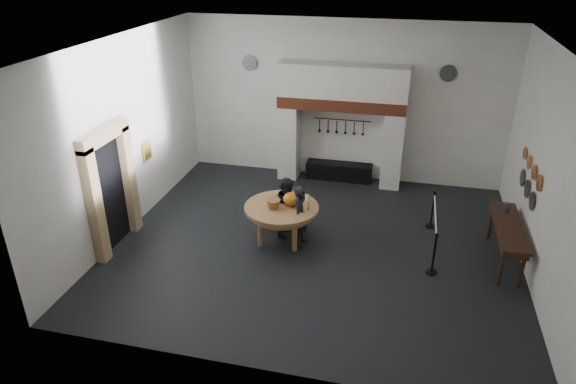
% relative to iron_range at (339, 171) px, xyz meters
% --- Properties ---
extents(floor, '(9.00, 8.00, 0.02)m').
position_rel_iron_range_xyz_m(floor, '(0.00, -3.72, -0.25)').
color(floor, black).
rests_on(floor, ground).
extents(ceiling, '(9.00, 8.00, 0.02)m').
position_rel_iron_range_xyz_m(ceiling, '(0.00, -3.72, 4.25)').
color(ceiling, silver).
rests_on(ceiling, wall_back).
extents(wall_back, '(9.00, 0.02, 4.50)m').
position_rel_iron_range_xyz_m(wall_back, '(0.00, 0.28, 2.00)').
color(wall_back, white).
rests_on(wall_back, floor).
extents(wall_front, '(9.00, 0.02, 4.50)m').
position_rel_iron_range_xyz_m(wall_front, '(0.00, -7.72, 2.00)').
color(wall_front, white).
rests_on(wall_front, floor).
extents(wall_left, '(0.02, 8.00, 4.50)m').
position_rel_iron_range_xyz_m(wall_left, '(-4.50, -3.72, 2.00)').
color(wall_left, white).
rests_on(wall_left, floor).
extents(wall_right, '(0.02, 8.00, 4.50)m').
position_rel_iron_range_xyz_m(wall_right, '(4.50, -3.72, 2.00)').
color(wall_right, white).
rests_on(wall_right, floor).
extents(chimney_pier_left, '(0.55, 0.70, 2.15)m').
position_rel_iron_range_xyz_m(chimney_pier_left, '(-1.48, -0.07, 0.82)').
color(chimney_pier_left, silver).
rests_on(chimney_pier_left, floor).
extents(chimney_pier_right, '(0.55, 0.70, 2.15)m').
position_rel_iron_range_xyz_m(chimney_pier_right, '(1.48, -0.07, 0.82)').
color(chimney_pier_right, silver).
rests_on(chimney_pier_right, floor).
extents(hearth_brick_band, '(3.50, 0.72, 0.32)m').
position_rel_iron_range_xyz_m(hearth_brick_band, '(0.00, -0.07, 2.06)').
color(hearth_brick_band, '#9E442B').
rests_on(hearth_brick_band, chimney_pier_left).
extents(chimney_hood, '(3.50, 0.70, 0.90)m').
position_rel_iron_range_xyz_m(chimney_hood, '(0.00, -0.07, 2.67)').
color(chimney_hood, silver).
rests_on(chimney_hood, hearth_brick_band).
extents(iron_range, '(1.90, 0.45, 0.50)m').
position_rel_iron_range_xyz_m(iron_range, '(0.00, 0.00, 0.00)').
color(iron_range, black).
rests_on(iron_range, floor).
extents(utensil_rail, '(1.60, 0.02, 0.02)m').
position_rel_iron_range_xyz_m(utensil_rail, '(0.00, 0.20, 1.50)').
color(utensil_rail, black).
rests_on(utensil_rail, wall_back).
extents(door_recess, '(0.04, 1.10, 2.50)m').
position_rel_iron_range_xyz_m(door_recess, '(-4.47, -4.72, 1.00)').
color(door_recess, black).
rests_on(door_recess, floor).
extents(door_jamb_near, '(0.22, 0.30, 2.60)m').
position_rel_iron_range_xyz_m(door_jamb_near, '(-4.38, -5.42, 1.05)').
color(door_jamb_near, tan).
rests_on(door_jamb_near, floor).
extents(door_jamb_far, '(0.22, 0.30, 2.60)m').
position_rel_iron_range_xyz_m(door_jamb_far, '(-4.38, -4.02, 1.05)').
color(door_jamb_far, tan).
rests_on(door_jamb_far, floor).
extents(door_lintel, '(0.22, 1.70, 0.30)m').
position_rel_iron_range_xyz_m(door_lintel, '(-4.38, -4.72, 2.40)').
color(door_lintel, tan).
rests_on(door_lintel, door_jamb_near).
extents(wall_plaque, '(0.05, 0.34, 0.44)m').
position_rel_iron_range_xyz_m(wall_plaque, '(-4.45, -2.92, 1.35)').
color(wall_plaque, gold).
rests_on(wall_plaque, wall_left).
extents(work_table, '(2.17, 2.17, 0.07)m').
position_rel_iron_range_xyz_m(work_table, '(-0.80, -3.69, 0.59)').
color(work_table, tan).
rests_on(work_table, floor).
extents(pumpkin, '(0.36, 0.36, 0.31)m').
position_rel_iron_range_xyz_m(pumpkin, '(-0.60, -3.59, 0.78)').
color(pumpkin, orange).
rests_on(pumpkin, work_table).
extents(cheese_block_big, '(0.22, 0.22, 0.24)m').
position_rel_iron_range_xyz_m(cheese_block_big, '(-0.30, -3.74, 0.74)').
color(cheese_block_big, '#F9EE95').
rests_on(cheese_block_big, work_table).
extents(cheese_block_small, '(0.18, 0.18, 0.20)m').
position_rel_iron_range_xyz_m(cheese_block_small, '(-0.32, -3.44, 0.72)').
color(cheese_block_small, '#DDC284').
rests_on(cheese_block_small, work_table).
extents(wicker_basket, '(0.41, 0.41, 0.22)m').
position_rel_iron_range_xyz_m(wicker_basket, '(-0.95, -3.84, 0.73)').
color(wicker_basket, olive).
rests_on(wicker_basket, work_table).
extents(bread_loaf, '(0.31, 0.18, 0.13)m').
position_rel_iron_range_xyz_m(bread_loaf, '(-0.90, -3.34, 0.69)').
color(bread_loaf, olive).
rests_on(bread_loaf, work_table).
extents(visitor_near, '(0.47, 0.60, 1.47)m').
position_rel_iron_range_xyz_m(visitor_near, '(-0.33, -3.79, 0.48)').
color(visitor_near, black).
rests_on(visitor_near, floor).
extents(visitor_far, '(0.58, 0.72, 1.44)m').
position_rel_iron_range_xyz_m(visitor_far, '(-0.73, -3.39, 0.47)').
color(visitor_far, black).
rests_on(visitor_far, floor).
extents(side_table, '(0.55, 2.20, 0.06)m').
position_rel_iron_range_xyz_m(side_table, '(4.10, -3.45, 0.62)').
color(side_table, '#361C13').
rests_on(side_table, floor).
extents(pewter_jug, '(0.12, 0.12, 0.22)m').
position_rel_iron_range_xyz_m(pewter_jug, '(4.10, -2.85, 0.76)').
color(pewter_jug, '#4A4B4F').
rests_on(pewter_jug, side_table).
extents(copper_pan_a, '(0.03, 0.34, 0.34)m').
position_rel_iron_range_xyz_m(copper_pan_a, '(4.46, -3.52, 1.70)').
color(copper_pan_a, '#C6662D').
rests_on(copper_pan_a, wall_right).
extents(copper_pan_b, '(0.03, 0.32, 0.32)m').
position_rel_iron_range_xyz_m(copper_pan_b, '(4.46, -2.97, 1.70)').
color(copper_pan_b, '#C6662D').
rests_on(copper_pan_b, wall_right).
extents(copper_pan_c, '(0.03, 0.30, 0.30)m').
position_rel_iron_range_xyz_m(copper_pan_c, '(4.46, -2.42, 1.70)').
color(copper_pan_c, '#C6662D').
rests_on(copper_pan_c, wall_right).
extents(copper_pan_d, '(0.03, 0.28, 0.28)m').
position_rel_iron_range_xyz_m(copper_pan_d, '(4.46, -1.87, 1.70)').
color(copper_pan_d, '#C6662D').
rests_on(copper_pan_d, wall_right).
extents(pewter_plate_left, '(0.03, 0.40, 0.40)m').
position_rel_iron_range_xyz_m(pewter_plate_left, '(4.46, -3.32, 1.20)').
color(pewter_plate_left, '#4C4C51').
rests_on(pewter_plate_left, wall_right).
extents(pewter_plate_mid, '(0.03, 0.40, 0.40)m').
position_rel_iron_range_xyz_m(pewter_plate_mid, '(4.46, -2.72, 1.20)').
color(pewter_plate_mid, '#4C4C51').
rests_on(pewter_plate_mid, wall_right).
extents(pewter_plate_right, '(0.03, 0.40, 0.40)m').
position_rel_iron_range_xyz_m(pewter_plate_right, '(4.46, -2.12, 1.20)').
color(pewter_plate_right, '#4C4C51').
rests_on(pewter_plate_right, wall_right).
extents(pewter_plate_back_left, '(0.44, 0.03, 0.44)m').
position_rel_iron_range_xyz_m(pewter_plate_back_left, '(-2.70, 0.24, 2.95)').
color(pewter_plate_back_left, '#4C4C51').
rests_on(pewter_plate_back_left, wall_back).
extents(pewter_plate_back_right, '(0.44, 0.03, 0.44)m').
position_rel_iron_range_xyz_m(pewter_plate_back_right, '(2.70, 0.24, 2.95)').
color(pewter_plate_back_right, '#4C4C51').
rests_on(pewter_plate_back_right, wall_back).
extents(barrier_post_near, '(0.05, 0.05, 0.90)m').
position_rel_iron_range_xyz_m(barrier_post_near, '(2.60, -4.26, 0.20)').
color(barrier_post_near, black).
rests_on(barrier_post_near, floor).
extents(barrier_post_far, '(0.05, 0.05, 0.90)m').
position_rel_iron_range_xyz_m(barrier_post_far, '(2.60, -2.26, 0.20)').
color(barrier_post_far, black).
rests_on(barrier_post_far, floor).
extents(barrier_rope, '(0.04, 2.00, 0.04)m').
position_rel_iron_range_xyz_m(barrier_rope, '(2.60, -3.26, 0.60)').
color(barrier_rope, silver).
rests_on(barrier_rope, barrier_post_near).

